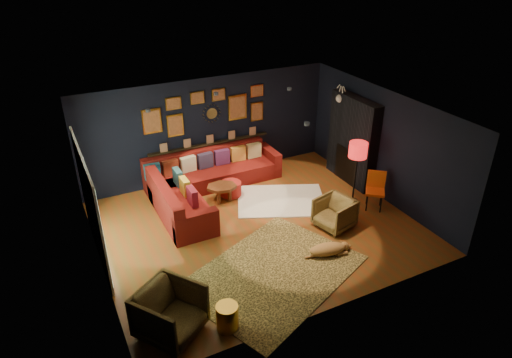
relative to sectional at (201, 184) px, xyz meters
name	(u,v)px	position (x,y,z in m)	size (l,w,h in m)	color
floor	(257,227)	(0.61, -1.81, -0.32)	(6.50, 6.50, 0.00)	brown
room_walls	(258,161)	(0.61, -1.81, 1.27)	(6.50, 6.50, 6.50)	black
sectional	(201,184)	(0.00, 0.00, 0.00)	(3.41, 2.69, 0.86)	#6C1307
ledge	(210,144)	(0.61, 0.87, 0.60)	(3.20, 0.12, 0.04)	black
gallery_wall	(207,110)	(0.60, 0.91, 1.48)	(3.15, 0.04, 1.02)	gold
sunburst_mirror	(212,113)	(0.71, 0.91, 1.38)	(0.47, 0.16, 0.47)	silver
fireplace	(352,143)	(3.71, -0.91, 0.70)	(0.31, 1.60, 2.20)	black
deer_head	(345,97)	(3.75, -0.41, 1.73)	(0.50, 0.28, 0.45)	white
sliding_door	(91,205)	(-2.60, -1.21, 0.78)	(0.06, 2.80, 2.20)	white
ceiling_spots	(240,103)	(0.61, -1.01, 2.24)	(3.30, 2.50, 0.06)	black
shag_rug	(281,200)	(1.61, -1.07, -0.31)	(2.05, 1.49, 0.03)	white
leopard_rug	(273,273)	(0.18, -3.32, -0.31)	(3.18, 2.27, 0.02)	#DAB45A
coffee_table	(222,188)	(0.38, -0.41, 0.00)	(0.85, 0.71, 0.37)	brown
pouf	(231,189)	(0.65, -0.31, -0.13)	(0.51, 0.51, 0.33)	#A31F1B
armchair_left	(170,310)	(-1.94, -3.86, 0.14)	(0.90, 0.84, 0.92)	#B48E43
armchair_right	(335,212)	(2.10, -2.52, 0.05)	(0.72, 0.68, 0.74)	#B48E43
gold_stool	(227,317)	(-1.11, -4.16, -0.10)	(0.36, 0.36, 0.45)	gold
orange_chair	(376,187)	(3.41, -2.25, 0.20)	(0.58, 0.58, 0.88)	black
floor_lamp	(358,153)	(3.11, -1.86, 0.95)	(0.42, 0.42, 1.52)	black
dog	(328,247)	(1.41, -3.30, -0.14)	(1.02, 0.50, 0.32)	#C18345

